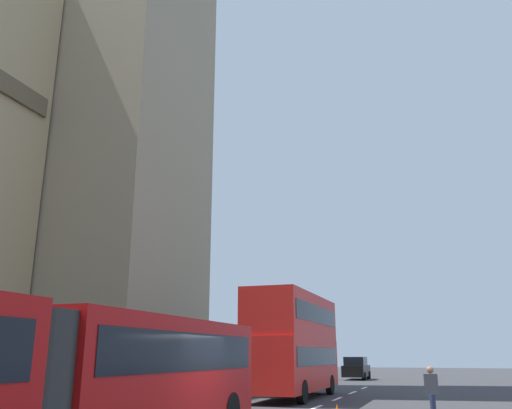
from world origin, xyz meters
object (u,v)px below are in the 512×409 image
at_px(double_decker_bus, 294,340).
at_px(pedestrian_near_cones, 432,392).
at_px(sedan_lead, 356,368).
at_px(articulated_bus, 3,372).

distance_m(double_decker_bus, pedestrian_near_cones, 10.65).
relative_size(double_decker_bus, sedan_lead, 2.13).
bearing_deg(articulated_bus, double_decker_bus, 0.01).
height_order(articulated_bus, double_decker_bus, double_decker_bus).
relative_size(articulated_bus, double_decker_bus, 1.92).
xyz_separation_m(double_decker_bus, pedestrian_near_cones, (-8.20, -6.56, -1.80)).
height_order(double_decker_bus, pedestrian_near_cones, double_decker_bus).
distance_m(articulated_bus, double_decker_bus, 18.82).
xyz_separation_m(articulated_bus, sedan_lead, (39.67, 0.20, -0.83)).
xyz_separation_m(sedan_lead, pedestrian_near_cones, (-29.07, -6.76, -0.00)).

